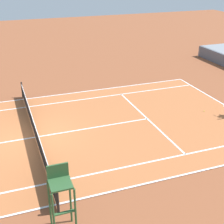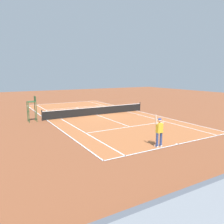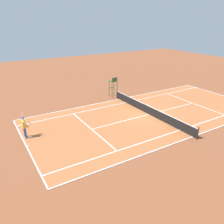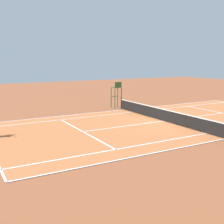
{
  "view_description": "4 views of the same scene",
  "coord_description": "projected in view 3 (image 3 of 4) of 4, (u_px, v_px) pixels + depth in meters",
  "views": [
    {
      "loc": [
        15.18,
        -1.32,
        8.2
      ],
      "look_at": [
        0.43,
        4.07,
        1.0
      ],
      "focal_mm": 52.05,
      "sensor_mm": 36.0,
      "label": 1
    },
    {
      "loc": [
        10.56,
        21.52,
        4.51
      ],
      "look_at": [
        0.43,
        4.07,
        1.0
      ],
      "focal_mm": 35.2,
      "sensor_mm": 36.0,
      "label": 2
    },
    {
      "loc": [
        -16.13,
        14.15,
        8.94
      ],
      "look_at": [
        0.43,
        4.07,
        1.0
      ],
      "focal_mm": 36.69,
      "sensor_mm": 36.0,
      "label": 3
    },
    {
      "loc": [
        -16.09,
        13.35,
        4.52
      ],
      "look_at": [
        0.43,
        4.07,
        1.0
      ],
      "focal_mm": 45.92,
      "sensor_mm": 36.0,
      "label": 4
    }
  ],
  "objects": [
    {
      "name": "tennis_ball",
      "position": [
        49.0,
        139.0,
        18.27
      ],
      "size": [
        0.07,
        0.07,
        0.07
      ],
      "primitive_type": "sphere",
      "color": "#D1E533",
      "rests_on": "ground"
    },
    {
      "name": "umpire_chair",
      "position": [
        113.0,
        84.0,
        27.72
      ],
      "size": [
        0.77,
        0.77,
        2.44
      ],
      "color": "#2D562D",
      "rests_on": "ground"
    },
    {
      "name": "court",
      "position": [
        149.0,
        115.0,
        22.94
      ],
      "size": [
        11.08,
        23.88,
        0.03
      ],
      "color": "#B76638",
      "rests_on": "ground"
    },
    {
      "name": "net",
      "position": [
        149.0,
        110.0,
        22.75
      ],
      "size": [
        11.98,
        0.1,
        1.07
      ],
      "color": "black",
      "rests_on": "ground"
    },
    {
      "name": "ground_plane",
      "position": [
        149.0,
        115.0,
        22.95
      ],
      "size": [
        80.0,
        80.0,
        0.0
      ],
      "primitive_type": "plane",
      "color": "brown"
    },
    {
      "name": "tennis_player",
      "position": [
        24.0,
        127.0,
        18.1
      ],
      "size": [
        0.76,
        0.63,
        2.08
      ],
      "color": "navy",
      "rests_on": "ground"
    }
  ]
}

